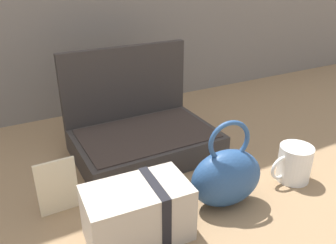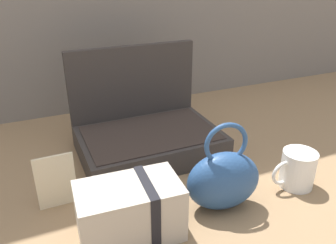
# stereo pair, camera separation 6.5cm
# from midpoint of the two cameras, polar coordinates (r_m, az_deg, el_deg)

# --- Properties ---
(ground_plane) EXTENTS (6.00, 6.00, 0.00)m
(ground_plane) POSITION_cam_midpoint_polar(r_m,az_deg,el_deg) (0.95, 1.24, -9.11)
(ground_plane) COLOR #8C6D4C
(open_suitcase) EXTENTS (0.41, 0.30, 0.31)m
(open_suitcase) POSITION_cam_midpoint_polar(r_m,az_deg,el_deg) (1.05, -1.96, -1.38)
(open_suitcase) COLOR #332D2B
(open_suitcase) RESTS_ON ground_plane
(teal_pouch_handbag) EXTENTS (0.19, 0.12, 0.22)m
(teal_pouch_handbag) POSITION_cam_midpoint_polar(r_m,az_deg,el_deg) (0.82, 11.49, -9.41)
(teal_pouch_handbag) COLOR #284C7F
(teal_pouch_handbag) RESTS_ON ground_plane
(cream_toiletry_bag) EXTENTS (0.22, 0.14, 0.13)m
(cream_toiletry_bag) POSITION_cam_midpoint_polar(r_m,az_deg,el_deg) (0.74, -3.58, -14.62)
(cream_toiletry_bag) COLOR #B2A899
(cream_toiletry_bag) RESTS_ON ground_plane
(coffee_mug) EXTENTS (0.13, 0.09, 0.10)m
(coffee_mug) POSITION_cam_midpoint_polar(r_m,az_deg,el_deg) (0.97, 22.57, -7.32)
(coffee_mug) COLOR white
(coffee_mug) RESTS_ON ground_plane
(info_card_left) EXTENTS (0.09, 0.01, 0.14)m
(info_card_left) POSITION_cam_midpoint_polar(r_m,az_deg,el_deg) (0.85, -16.11, -9.55)
(info_card_left) COLOR beige
(info_card_left) RESTS_ON ground_plane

